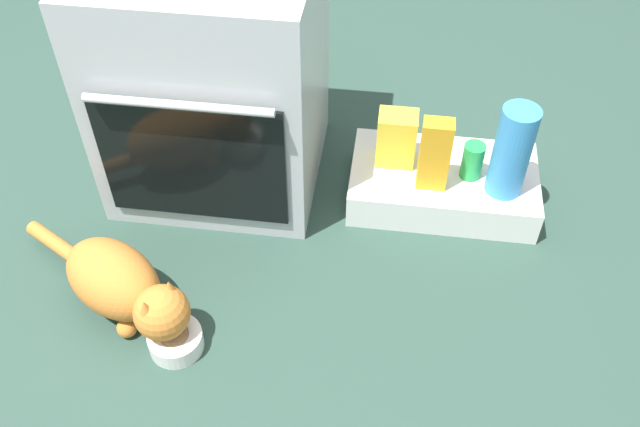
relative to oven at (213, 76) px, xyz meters
The scene contains 9 objects.
ground 0.62m from the oven, 84.51° to the right, with size 8.00×8.00×0.00m, color #284238.
oven is the anchor object (origin of this frame).
pantry_cabinet 0.79m from the oven, ahead, with size 0.59×0.34×0.12m, color white.
food_bowl 0.79m from the oven, 87.45° to the right, with size 0.15×0.15×0.09m.
cat 0.68m from the oven, 102.15° to the right, with size 0.59×0.40×0.22m.
soda_can 0.83m from the oven, ahead, with size 0.07×0.07×0.12m, color green.
juice_carton 0.70m from the oven, ahead, with size 0.09×0.06×0.24m, color orange.
snack_bag 0.59m from the oven, ahead, with size 0.12×0.09×0.18m, color yellow.
water_bottle 0.91m from the oven, ahead, with size 0.11×0.11×0.30m, color #388CD1.
Camera 1 is at (0.50, -1.20, 1.61)m, focal length 39.25 mm.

